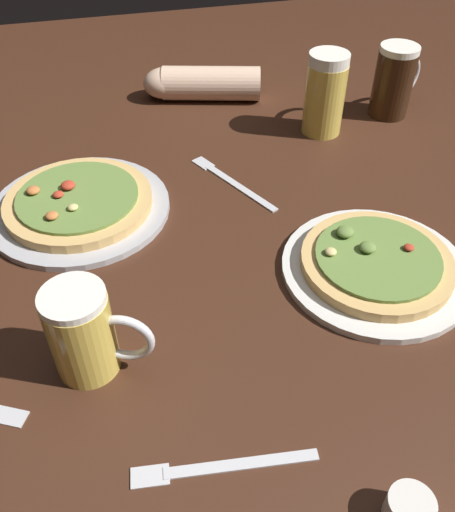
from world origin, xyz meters
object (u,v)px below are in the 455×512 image
object	(u,v)px
beer_mug_dark	(394,81)
fork_left	(231,181)
pizza_plate_far	(79,204)
beer_mug_amber	(84,332)
pizza_plate_near	(376,265)
fork_spare	(220,466)
diner_arm	(197,83)
beer_mug_pale	(325,94)
ramekin_butter	(409,510)

from	to	relation	value
beer_mug_dark	fork_left	bearing A→B (deg)	-156.65
pizza_plate_far	fork_left	bearing A→B (deg)	4.09
beer_mug_amber	fork_left	distance (m)	0.47
pizza_plate_near	fork_spare	size ratio (longest dim) A/B	1.35
pizza_plate_near	beer_mug_dark	world-z (taller)	beer_mug_dark
pizza_plate_far	fork_left	distance (m)	0.29
diner_arm	beer_mug_dark	bearing A→B (deg)	-23.43
pizza_plate_far	fork_left	size ratio (longest dim) A/B	1.50
pizza_plate_far	beer_mug_dark	world-z (taller)	beer_mug_dark
fork_left	fork_spare	size ratio (longest dim) A/B	0.98
pizza_plate_far	fork_spare	xyz separation A→B (m)	(0.13, -0.53, -0.01)
fork_spare	beer_mug_pale	bearing A→B (deg)	60.40
pizza_plate_near	beer_mug_pale	bearing A→B (deg)	79.44
beer_mug_pale	diner_arm	world-z (taller)	beer_mug_pale
ramekin_butter	diner_arm	size ratio (longest dim) A/B	0.18
beer_mug_amber	beer_mug_pale	xyz separation A→B (m)	(0.53, 0.51, 0.02)
pizza_plate_near	pizza_plate_far	size ratio (longest dim) A/B	0.92
beer_mug_amber	ramekin_butter	size ratio (longest dim) A/B	2.67
ramekin_butter	diner_arm	world-z (taller)	diner_arm
beer_mug_pale	diner_arm	size ratio (longest dim) A/B	0.61
beer_mug_pale	ramekin_butter	size ratio (longest dim) A/B	3.39
ramekin_butter	beer_mug_dark	bearing A→B (deg)	64.79
pizza_plate_near	diner_arm	world-z (taller)	diner_arm
pizza_plate_near	fork_left	distance (m)	0.33
beer_mug_amber	diner_arm	bearing A→B (deg)	67.73
ramekin_butter	beer_mug_pale	bearing A→B (deg)	74.88
pizza_plate_near	fork_spare	world-z (taller)	pizza_plate_near
beer_mug_dark	fork_left	xyz separation A→B (m)	(-0.42, -0.18, -0.07)
ramekin_butter	fork_spare	xyz separation A→B (m)	(-0.18, 0.10, -0.02)
pizza_plate_near	beer_mug_pale	xyz separation A→B (m)	(0.08, 0.44, 0.07)
fork_left	pizza_plate_far	bearing A→B (deg)	-175.91
beer_mug_dark	fork_spare	xyz separation A→B (m)	(-0.57, -0.73, -0.07)
ramekin_butter	fork_spare	size ratio (longest dim) A/B	0.23
beer_mug_dark	pizza_plate_near	bearing A→B (deg)	-118.56
diner_arm	fork_spare	bearing A→B (deg)	-100.28
fork_left	beer_mug_pale	bearing A→B (deg)	31.22
beer_mug_dark	beer_mug_pale	distance (m)	0.18
ramekin_butter	beer_mug_amber	bearing A→B (deg)	137.45
beer_mug_amber	fork_spare	distance (m)	0.23
pizza_plate_near	fork_left	bearing A→B (deg)	118.13
beer_mug_dark	diner_arm	bearing A→B (deg)	156.57
fork_spare	diner_arm	size ratio (longest dim) A/B	0.78
pizza_plate_far	beer_mug_amber	xyz separation A→B (m)	(-0.00, -0.35, 0.05)
beer_mug_pale	beer_mug_dark	bearing A→B (deg)	11.00
beer_mug_amber	fork_left	size ratio (longest dim) A/B	0.63
ramekin_butter	fork_spare	bearing A→B (deg)	150.13
pizza_plate_near	pizza_plate_far	distance (m)	0.52
pizza_plate_far	fork_left	xyz separation A→B (m)	(0.29, 0.02, -0.01)
beer_mug_pale	diner_arm	bearing A→B (deg)	137.61
beer_mug_pale	diner_arm	xyz separation A→B (m)	(-0.23, 0.21, -0.05)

